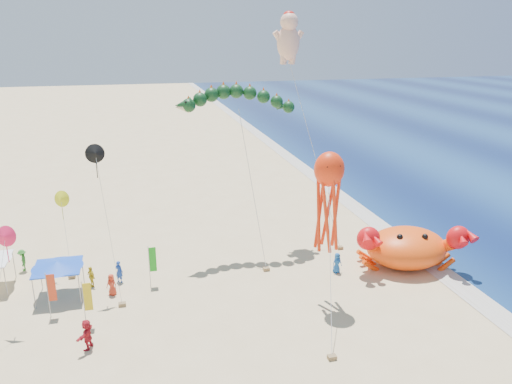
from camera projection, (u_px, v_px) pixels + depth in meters
ground at (288, 279)px, 37.88m from camera, size 320.00×320.00×0.00m
foam_strip at (428, 262)px, 40.65m from camera, size 320.00×320.00×0.00m
crab_inflatable at (407, 246)px, 39.55m from camera, size 8.76×6.61×3.84m
dragon_kite at (237, 103)px, 39.71m from camera, size 9.96×6.53×13.62m
cherub_kite at (289, 37)px, 41.78m from camera, size 4.63×6.13×19.62m
octopus_kite at (328, 194)px, 32.83m from camera, size 3.34×7.72×10.57m
canopy_blue at (57, 264)px, 34.77m from camera, size 3.48×3.48×2.71m
feather_flags at (72, 282)px, 33.22m from camera, size 11.19×4.57×3.20m
beachgoers at (122, 282)px, 35.62m from camera, size 30.32×13.45×1.88m
small_kites at (57, 207)px, 34.07m from camera, size 6.79×12.26×10.79m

